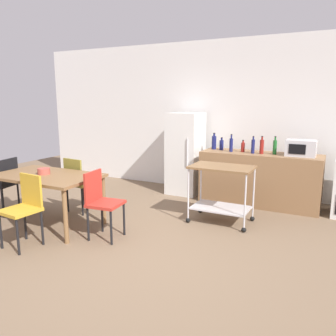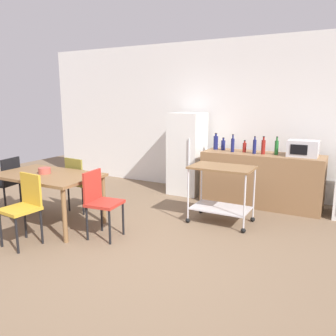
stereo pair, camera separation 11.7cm
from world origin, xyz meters
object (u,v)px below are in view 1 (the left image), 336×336
at_px(dining_table, 47,180).
at_px(bottle_soy_sauce, 231,145).
at_px(chair_black, 4,182).
at_px(refrigerator, 185,154).
at_px(chair_red, 101,200).
at_px(microwave, 301,148).
at_px(kitchen_cart, 221,185).
at_px(bottle_vinegar, 243,147).
at_px(bottle_olive_oil, 221,145).
at_px(bottle_hot_sauce, 214,142).
at_px(bottle_sesame_oil, 253,146).
at_px(chair_olive, 79,181).
at_px(chair_mustard, 24,205).
at_px(fruit_bowl, 44,171).
at_px(bottle_soda, 262,146).
at_px(bottle_sparkling_water, 275,147).

distance_m(dining_table, bottle_soy_sauce, 3.08).
distance_m(chair_black, refrigerator, 3.19).
bearing_deg(chair_red, microwave, -47.74).
bearing_deg(kitchen_cart, chair_red, -133.92).
height_order(refrigerator, bottle_vinegar, refrigerator).
relative_size(chair_red, bottle_soy_sauce, 2.90).
distance_m(chair_black, bottle_olive_oil, 3.71).
xyz_separation_m(bottle_hot_sauce, bottle_sesame_oil, (0.75, -0.16, -0.00)).
bearing_deg(chair_olive, chair_red, 151.27).
relative_size(chair_mustard, microwave, 1.93).
height_order(chair_red, microwave, microwave).
xyz_separation_m(chair_red, chair_mustard, (-0.70, -0.62, 0.00)).
bearing_deg(chair_black, kitchen_cart, 99.99).
xyz_separation_m(chair_black, chair_olive, (1.03, 0.57, 0.00)).
xyz_separation_m(dining_table, chair_red, (0.98, -0.03, -0.15)).
xyz_separation_m(refrigerator, kitchen_cart, (1.14, -1.24, -0.20)).
distance_m(chair_mustard, fruit_bowl, 0.79).
bearing_deg(fruit_bowl, bottle_soy_sauce, 48.20).
relative_size(dining_table, bottle_vinegar, 7.21).
bearing_deg(fruit_bowl, bottle_olive_oil, 52.99).
relative_size(chair_black, chair_mustard, 1.00).
bearing_deg(chair_black, bottle_soda, 112.51).
height_order(chair_olive, bottle_olive_oil, bottle_olive_oil).
xyz_separation_m(chair_olive, bottle_soy_sauce, (1.99, 1.67, 0.51)).
height_order(bottle_hot_sauce, bottle_vinegar, bottle_hot_sauce).
height_order(bottle_hot_sauce, bottle_sparkling_water, bottle_sparkling_water).
xyz_separation_m(refrigerator, bottle_hot_sauce, (0.58, -0.02, 0.25)).
xyz_separation_m(chair_red, bottle_sparkling_water, (1.75, 2.40, 0.51)).
height_order(bottle_olive_oil, bottle_vinegar, bottle_olive_oil).
bearing_deg(bottle_sesame_oil, kitchen_cart, -100.18).
relative_size(chair_mustard, bottle_sparkling_water, 2.96).
bearing_deg(bottle_hot_sauce, refrigerator, 178.52).
bearing_deg(dining_table, chair_black, 175.76).
xyz_separation_m(microwave, fruit_bowl, (-3.20, -2.37, -0.24)).
height_order(chair_mustard, bottle_sesame_oil, bottle_sesame_oil).
relative_size(chair_mustard, bottle_sesame_oil, 3.02).
height_order(chair_olive, kitchen_cart, chair_olive).
height_order(bottle_hot_sauce, bottle_olive_oil, bottle_hot_sauce).
height_order(bottle_olive_oil, bottle_soda, bottle_soda).
xyz_separation_m(bottle_olive_oil, bottle_sesame_oil, (0.60, -0.16, 0.03)).
bearing_deg(bottle_sparkling_water, bottle_olive_oil, 174.96).
height_order(chair_mustard, kitchen_cart, chair_mustard).
bearing_deg(kitchen_cart, dining_table, -150.58).
xyz_separation_m(bottle_sparkling_water, microwave, (0.41, 0.01, 0.01)).
distance_m(bottle_olive_oil, bottle_vinegar, 0.42).
height_order(dining_table, chair_black, chair_black).
height_order(bottle_hot_sauce, fruit_bowl, bottle_hot_sauce).
xyz_separation_m(dining_table, chair_mustard, (0.28, -0.65, -0.15)).
relative_size(bottle_hot_sauce, bottle_sparkling_water, 0.99).
distance_m(bottle_sesame_oil, microwave, 0.76).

